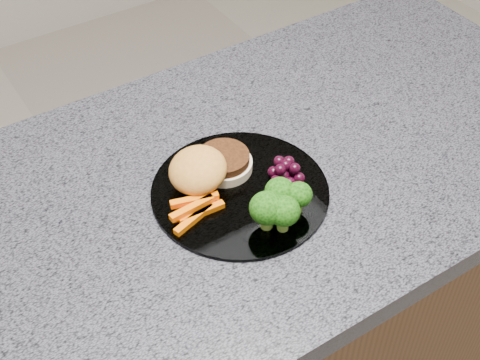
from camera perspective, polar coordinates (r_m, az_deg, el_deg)
name	(u,v)px	position (r m, az deg, el deg)	size (l,w,h in m)	color
island_cabinet	(248,339)	(1.38, 0.66, -13.40)	(1.20, 0.60, 0.86)	#51321B
countertop	(250,178)	(1.03, 0.87, 0.15)	(1.20, 0.60, 0.04)	#54545F
plate	(240,191)	(0.97, 0.00, -0.97)	(0.26, 0.26, 0.01)	white
burger	(207,169)	(0.97, -2.80, 0.91)	(0.16, 0.12, 0.05)	beige
carrot_sticks	(195,209)	(0.93, -3.85, -2.51)	(0.09, 0.05, 0.02)	#FF6804
broccoli	(280,203)	(0.91, 3.40, -2.01)	(0.10, 0.08, 0.06)	olive
grape_bunch	(286,171)	(0.98, 3.92, 0.75)	(0.05, 0.05, 0.03)	black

